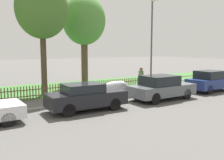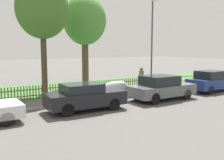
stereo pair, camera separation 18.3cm
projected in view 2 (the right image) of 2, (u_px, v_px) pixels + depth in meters
The scene contains 12 objects.
ground_plane at pixel (98, 103), 14.39m from camera, with size 120.00×120.00×0.00m, color #565451.
kerb_stone at pixel (97, 101), 14.47m from camera, with size 39.59×0.20×0.12m, color gray.
grass_strip at pixel (61, 88), 19.59m from camera, with size 39.59×6.63×0.01m, color #3D7033.
park_fence at pixel (78, 88), 16.75m from camera, with size 39.59×0.05×0.86m.
parked_car_black_saloon at pixel (85, 96), 12.52m from camera, with size 3.99×1.77×1.37m.
parked_car_navy_estate at pixel (161, 87), 15.12m from camera, with size 4.25×1.89×1.48m.
parked_car_red_compact at pixel (211, 81), 17.99m from camera, with size 3.81×1.79×1.51m.
covered_motorcycle at pixel (116, 87), 16.34m from camera, with size 2.01×0.85×0.98m.
tree_behind_motorcycle at pixel (42, 9), 16.13m from camera, with size 3.41×3.41×7.63m.
tree_mid_park at pixel (85, 21), 19.95m from camera, with size 3.45×3.45×7.33m.
pedestrian_near_fence at pixel (141, 78), 17.74m from camera, with size 0.41×0.41×1.78m.
street_lamp at pixel (153, 36), 16.95m from camera, with size 0.20×0.79×6.42m.
Camera 2 is at (-6.69, -12.46, 3.12)m, focal length 40.00 mm.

